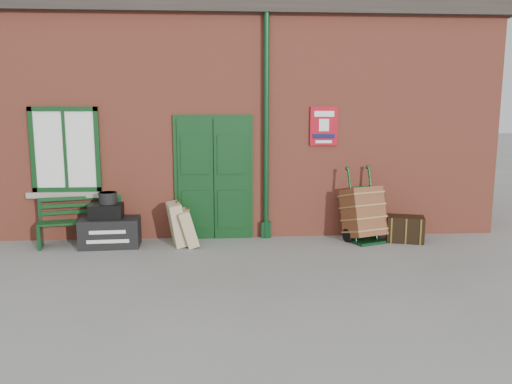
{
  "coord_description": "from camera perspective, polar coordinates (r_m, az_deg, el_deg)",
  "views": [
    {
      "loc": [
        -0.11,
        -7.52,
        2.36
      ],
      "look_at": [
        0.41,
        0.6,
        1.0
      ],
      "focal_mm": 35.0,
      "sensor_mm": 36.0,
      "label": 1
    }
  ],
  "objects": [
    {
      "name": "ground",
      "position": [
        7.88,
        -2.75,
        -7.94
      ],
      "size": [
        80.0,
        80.0,
        0.0
      ],
      "primitive_type": "plane",
      "color": "gray",
      "rests_on": "ground"
    },
    {
      "name": "strongbox",
      "position": [
        8.94,
        -16.74,
        -2.11
      ],
      "size": [
        0.57,
        0.43,
        0.25
      ],
      "primitive_type": "cube",
      "rotation": [
        0.0,
        0.0,
        0.06
      ],
      "color": "black",
      "rests_on": "houdini_trunk"
    },
    {
      "name": "houdini_trunk",
      "position": [
        9.01,
        -16.31,
        -4.44
      ],
      "size": [
        1.03,
        0.6,
        0.5
      ],
      "primitive_type": "cube",
      "rotation": [
        0.0,
        0.0,
        0.06
      ],
      "color": "black",
      "rests_on": "ground"
    },
    {
      "name": "suitcase_back",
      "position": [
        8.81,
        -9.03,
        -3.62
      ],
      "size": [
        0.44,
        0.59,
        0.76
      ],
      "primitive_type": "cube",
      "rotation": [
        0.0,
        -0.15,
        0.24
      ],
      "color": "tan",
      "rests_on": "ground"
    },
    {
      "name": "porter_trolley",
      "position": [
        9.15,
        12.14,
        -2.4
      ],
      "size": [
        0.83,
        0.86,
        1.31
      ],
      "rotation": [
        0.0,
        0.0,
        0.36
      ],
      "color": "#0D3518",
      "rests_on": "ground"
    },
    {
      "name": "bench",
      "position": [
        9.29,
        -19.38,
        -3.01
      ],
      "size": [
        1.46,
        0.74,
        0.87
      ],
      "rotation": [
        0.0,
        0.0,
        0.23
      ],
      "color": "#0E3415",
      "rests_on": "ground"
    },
    {
      "name": "station_building",
      "position": [
        11.02,
        -3.17,
        8.44
      ],
      "size": [
        10.3,
        4.3,
        4.36
      ],
      "color": "#AC4D37",
      "rests_on": "ground"
    },
    {
      "name": "dark_trunk",
      "position": [
        9.37,
        16.69,
        -4.06
      ],
      "size": [
        0.73,
        0.58,
        0.46
      ],
      "primitive_type": "cube",
      "rotation": [
        0.0,
        0.0,
        -0.29
      ],
      "color": "black",
      "rests_on": "ground"
    },
    {
      "name": "suitcase_front",
      "position": [
        8.71,
        -7.89,
        -4.08
      ],
      "size": [
        0.46,
        0.54,
        0.66
      ],
      "primitive_type": "cube",
      "rotation": [
        0.0,
        -0.28,
        0.24
      ],
      "color": "tan",
      "rests_on": "ground"
    },
    {
      "name": "hatbox",
      "position": [
        8.93,
        -16.58,
        -0.66
      ],
      "size": [
        0.32,
        0.32,
        0.2
      ],
      "primitive_type": "cylinder",
      "rotation": [
        0.0,
        0.0,
        0.06
      ],
      "color": "black",
      "rests_on": "strongbox"
    }
  ]
}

